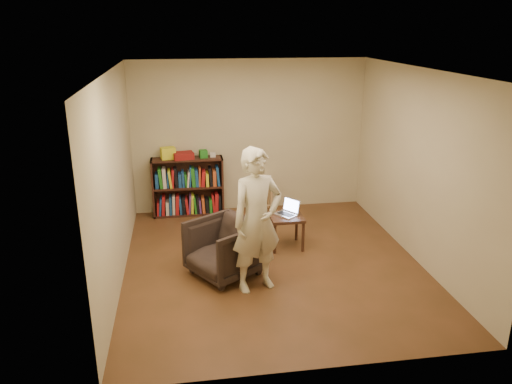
{
  "coord_description": "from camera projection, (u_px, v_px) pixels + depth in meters",
  "views": [
    {
      "loc": [
        -1.17,
        -6.09,
        3.14
      ],
      "look_at": [
        -0.18,
        0.35,
        0.93
      ],
      "focal_mm": 35.0,
      "sensor_mm": 36.0,
      "label": 1
    }
  ],
  "objects": [
    {
      "name": "wall_left",
      "position": [
        115.0,
        180.0,
        6.18
      ],
      "size": [
        0.0,
        4.5,
        4.5
      ],
      "primitive_type": "plane",
      "rotation": [
        1.57,
        0.0,
        1.57
      ],
      "color": "beige",
      "rests_on": "floor"
    },
    {
      "name": "bookshelf",
      "position": [
        188.0,
        190.0,
        8.54
      ],
      "size": [
        1.2,
        0.3,
        1.0
      ],
      "color": "black",
      "rests_on": "floor"
    },
    {
      "name": "floor",
      "position": [
        273.0,
        263.0,
        6.88
      ],
      "size": [
        4.5,
        4.5,
        0.0
      ],
      "primitive_type": "plane",
      "color": "#482F17",
      "rests_on": "ground"
    },
    {
      "name": "ceiling",
      "position": [
        275.0,
        70.0,
        6.05
      ],
      "size": [
        4.5,
        4.5,
        0.0
      ],
      "primitive_type": "plane",
      "color": "silver",
      "rests_on": "wall_back"
    },
    {
      "name": "red_cloth",
      "position": [
        183.0,
        156.0,
        8.3
      ],
      "size": [
        0.36,
        0.29,
        0.11
      ],
      "primitive_type": "cube",
      "rotation": [
        0.0,
        0.0,
        0.18
      ],
      "color": "maroon",
      "rests_on": "bookshelf"
    },
    {
      "name": "box_white",
      "position": [
        213.0,
        155.0,
        8.43
      ],
      "size": [
        0.09,
        0.09,
        0.07
      ],
      "primitive_type": "cube",
      "rotation": [
        0.0,
        0.0,
        -0.02
      ],
      "color": "beige",
      "rests_on": "bookshelf"
    },
    {
      "name": "box_yellow",
      "position": [
        168.0,
        153.0,
        8.29
      ],
      "size": [
        0.26,
        0.21,
        0.19
      ],
      "primitive_type": "cube",
      "rotation": [
        0.0,
        0.0,
        0.21
      ],
      "color": "yellow",
      "rests_on": "bookshelf"
    },
    {
      "name": "person",
      "position": [
        257.0,
        221.0,
        5.98
      ],
      "size": [
        0.76,
        0.62,
        1.8
      ],
      "primitive_type": "imported",
      "rotation": [
        0.0,
        0.0,
        0.33
      ],
      "color": "beige",
      "rests_on": "floor"
    },
    {
      "name": "wall_back",
      "position": [
        249.0,
        136.0,
        8.57
      ],
      "size": [
        4.0,
        0.0,
        4.0
      ],
      "primitive_type": "plane",
      "rotation": [
        1.57,
        0.0,
        0.0
      ],
      "color": "beige",
      "rests_on": "floor"
    },
    {
      "name": "stool",
      "position": [
        261.0,
        186.0,
        8.66
      ],
      "size": [
        0.39,
        0.39,
        0.57
      ],
      "color": "#A48C50",
      "rests_on": "floor"
    },
    {
      "name": "box_green",
      "position": [
        203.0,
        154.0,
        8.38
      ],
      "size": [
        0.15,
        0.15,
        0.13
      ],
      "primitive_type": "cube",
      "rotation": [
        0.0,
        0.0,
        0.17
      ],
      "color": "#21741E",
      "rests_on": "bookshelf"
    },
    {
      "name": "armchair",
      "position": [
        224.0,
        248.0,
        6.47
      ],
      "size": [
        1.12,
        1.11,
        0.74
      ],
      "primitive_type": "imported",
      "rotation": [
        0.0,
        0.0,
        -0.99
      ],
      "color": "#2C221D",
      "rests_on": "floor"
    },
    {
      "name": "wall_right",
      "position": [
        419.0,
        167.0,
        6.75
      ],
      "size": [
        0.0,
        4.5,
        4.5
      ],
      "primitive_type": "plane",
      "rotation": [
        1.57,
        0.0,
        -1.57
      ],
      "color": "beige",
      "rests_on": "floor"
    },
    {
      "name": "side_table",
      "position": [
        286.0,
        221.0,
        7.28
      ],
      "size": [
        0.48,
        0.48,
        0.49
      ],
      "color": "#321D10",
      "rests_on": "floor"
    },
    {
      "name": "laptop",
      "position": [
        288.0,
        211.0,
        7.3
      ],
      "size": [
        0.39,
        0.4,
        0.23
      ],
      "rotation": [
        0.0,
        0.0,
        -0.93
      ],
      "color": "silver",
      "rests_on": "side_table"
    }
  ]
}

